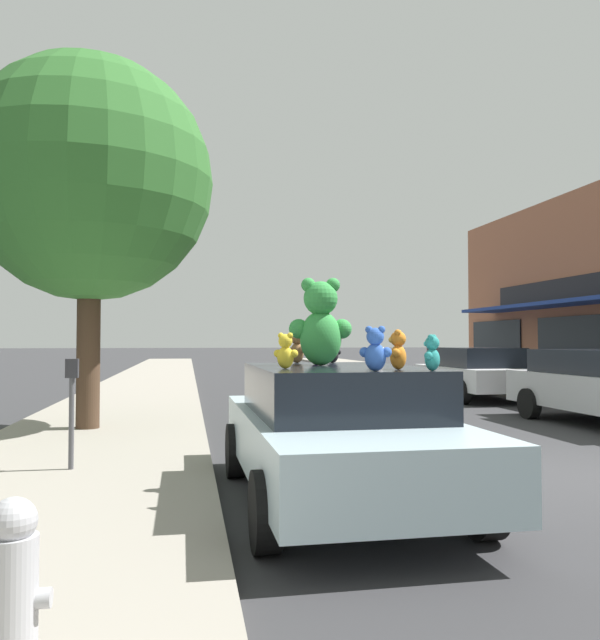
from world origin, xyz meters
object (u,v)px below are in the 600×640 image
(teddy_bear_blue, at_px, (375,349))
(parking_meter, at_px, (72,399))
(teddy_bear_black, at_px, (332,350))
(fire_hydrant, at_px, (12,588))
(street_tree, at_px, (90,180))
(teddy_bear_brown, at_px, (297,347))
(teddy_bear_orange, at_px, (398,350))
(plush_art_car, at_px, (336,429))
(teddy_bear_giant, at_px, (321,323))
(teddy_bear_teal, at_px, (432,353))
(teddy_bear_white, at_px, (376,349))
(parked_car_far_right, at_px, (475,371))
(teddy_bear_yellow, at_px, (285,351))
(teddy_bear_purple, at_px, (316,352))

(teddy_bear_blue, bearing_deg, parking_meter, -14.53)
(teddy_bear_black, height_order, fire_hydrant, teddy_bear_black)
(street_tree, height_order, fire_hydrant, street_tree)
(teddy_bear_brown, xyz_separation_m, teddy_bear_orange, (0.61, -1.75, -0.01))
(parking_meter, bearing_deg, plush_art_car, -28.43)
(teddy_bear_giant, relative_size, teddy_bear_teal, 2.93)
(teddy_bear_blue, xyz_separation_m, fire_hydrant, (-2.32, -2.12, -1.01))
(teddy_bear_orange, relative_size, street_tree, 0.06)
(teddy_bear_white, relative_size, parked_car_far_right, 0.08)
(teddy_bear_blue, height_order, teddy_bear_orange, teddy_bear_blue)
(teddy_bear_yellow, bearing_deg, teddy_bear_purple, -84.63)
(teddy_bear_giant, distance_m, teddy_bear_black, 0.80)
(plush_art_car, height_order, teddy_bear_yellow, teddy_bear_yellow)
(teddy_bear_brown, bearing_deg, teddy_bear_black, -118.09)
(teddy_bear_yellow, bearing_deg, teddy_bear_orange, -166.80)
(teddy_bear_blue, relative_size, teddy_bear_brown, 1.03)
(teddy_bear_yellow, bearing_deg, teddy_bear_blue, 171.57)
(teddy_bear_teal, relative_size, teddy_bear_orange, 0.87)
(teddy_bear_brown, height_order, parked_car_far_right, teddy_bear_brown)
(teddy_bear_giant, bearing_deg, teddy_bear_white, -148.68)
(teddy_bear_teal, height_order, teddy_bear_yellow, teddy_bear_yellow)
(teddy_bear_purple, distance_m, teddy_bear_black, 0.55)
(teddy_bear_black, bearing_deg, parked_car_far_right, -131.29)
(parked_car_far_right, relative_size, parking_meter, 3.27)
(street_tree, bearing_deg, fire_hydrant, -83.63)
(plush_art_car, bearing_deg, teddy_bear_yellow, -145.34)
(parked_car_far_right, height_order, fire_hydrant, parked_car_far_right)
(teddy_bear_giant, distance_m, parking_meter, 3.07)
(teddy_bear_yellow, height_order, fire_hydrant, teddy_bear_yellow)
(teddy_bear_brown, bearing_deg, teddy_bear_purple, 170.43)
(teddy_bear_blue, height_order, parked_car_far_right, teddy_bear_blue)
(teddy_bear_purple, bearing_deg, teddy_bear_orange, 172.02)
(teddy_bear_blue, xyz_separation_m, teddy_bear_yellow, (-0.68, 0.59, -0.02))
(teddy_bear_yellow, distance_m, parked_car_far_right, 12.45)
(teddy_bear_purple, distance_m, teddy_bear_orange, 1.34)
(teddy_bear_black, height_order, parked_car_far_right, teddy_bear_black)
(teddy_bear_yellow, bearing_deg, fire_hydrant, 91.72)
(teddy_bear_yellow, bearing_deg, teddy_bear_giant, -92.38)
(teddy_bear_purple, bearing_deg, teddy_bear_blue, 158.25)
(teddy_bear_brown, distance_m, teddy_bear_purple, 0.52)
(teddy_bear_white, relative_size, teddy_bear_yellow, 1.05)
(teddy_bear_teal, distance_m, fire_hydrant, 3.63)
(teddy_bear_purple, bearing_deg, teddy_bear_white, -112.52)
(fire_hydrant, bearing_deg, teddy_bear_blue, 42.41)
(teddy_bear_blue, bearing_deg, teddy_bear_purple, -55.53)
(teddy_bear_orange, bearing_deg, teddy_bear_white, -165.01)
(parked_car_far_right, bearing_deg, teddy_bear_orange, -118.97)
(teddy_bear_white, xyz_separation_m, parking_meter, (-3.37, 0.93, -0.58))
(parked_car_far_right, height_order, parking_meter, parked_car_far_right)
(street_tree, xyz_separation_m, parking_meter, (0.34, -3.48, -3.42))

